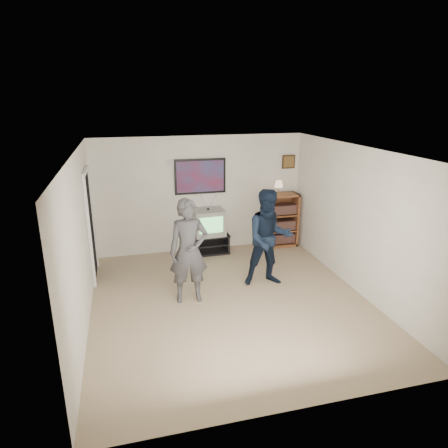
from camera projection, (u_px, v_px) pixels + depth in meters
name	position (u px, v px, depth m)	size (l,w,h in m)	color
room_shell	(226.00, 224.00, 6.60)	(4.51, 5.00, 2.51)	#846A53
media_stand	(209.00, 243.00, 8.68)	(0.86, 0.49, 0.42)	black
crt_television	(208.00, 222.00, 8.53)	(0.65, 0.55, 0.55)	gray
bookshelf	(280.00, 220.00, 9.00)	(0.73, 0.42, 1.21)	brown
table_lamp	(279.00, 187.00, 8.73)	(0.20, 0.20, 0.31)	beige
person_tall	(189.00, 251.00, 6.47)	(0.64, 0.42, 1.75)	#3D3D40
person_short	(269.00, 238.00, 7.05)	(0.86, 0.67, 1.76)	black
controller_left	(188.00, 229.00, 6.56)	(0.03, 0.11, 0.03)	white
controller_right	(262.00, 221.00, 7.19)	(0.04, 0.13, 0.04)	white
poster	(200.00, 176.00, 8.44)	(1.10, 0.03, 0.75)	black
air_vent	(174.00, 163.00, 8.22)	(0.28, 0.02, 0.14)	white
small_picture	(289.00, 162.00, 8.84)	(0.30, 0.03, 0.30)	black
doorway	(90.00, 226.00, 7.30)	(0.03, 0.85, 2.00)	black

